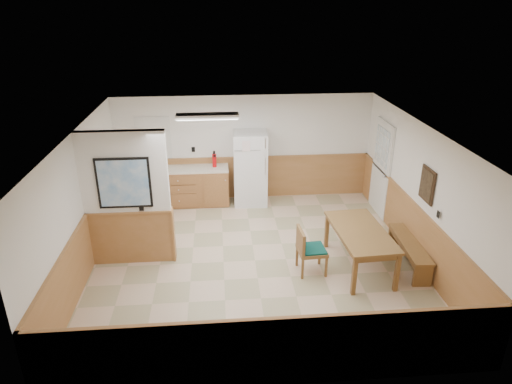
{
  "coord_description": "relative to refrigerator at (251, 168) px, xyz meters",
  "views": [
    {
      "loc": [
        -0.61,
        -7.31,
        4.54
      ],
      "look_at": [
        0.05,
        0.4,
        1.22
      ],
      "focal_mm": 32.0,
      "sensor_mm": 36.0,
      "label": 1
    }
  ],
  "objects": [
    {
      "name": "dining_chair",
      "position": [
        0.76,
        -3.07,
        -0.37
      ],
      "size": [
        0.7,
        0.51,
        0.85
      ],
      "rotation": [
        0.0,
        0.0,
        0.06
      ],
      "color": "olive",
      "rests_on": "ground"
    },
    {
      "name": "wainscot_left",
      "position": [
        -3.1,
        -2.63,
        -0.37
      ],
      "size": [
        0.04,
        6.0,
        1.0
      ],
      "primitive_type": "cube",
      "color": "#AC7445",
      "rests_on": "ground"
    },
    {
      "name": "kitchen_counter",
      "position": [
        -1.33,
        0.05,
        -0.4
      ],
      "size": [
        2.2,
        0.61,
        1.0
      ],
      "color": "#9E6438",
      "rests_on": "ground"
    },
    {
      "name": "fire_extinguisher",
      "position": [
        -0.83,
        0.09,
        0.2
      ],
      "size": [
        0.11,
        0.11,
        0.38
      ],
      "rotation": [
        0.0,
        0.0,
        -0.15
      ],
      "color": "red",
      "rests_on": "kitchen_counter"
    },
    {
      "name": "right_wall",
      "position": [
        2.88,
        -2.63,
        0.38
      ],
      "size": [
        0.02,
        6.0,
        2.5
      ],
      "primitive_type": "cube",
      "color": "white",
      "rests_on": "ground"
    },
    {
      "name": "dining_table",
      "position": [
        1.73,
        -3.0,
        -0.21
      ],
      "size": [
        0.95,
        1.75,
        0.75
      ],
      "rotation": [
        0.0,
        0.0,
        0.06
      ],
      "color": "olive",
      "rests_on": "ground"
    },
    {
      "name": "back_wall",
      "position": [
        -0.12,
        0.37,
        0.38
      ],
      "size": [
        6.0,
        0.02,
        2.5
      ],
      "primitive_type": "cube",
      "color": "white",
      "rests_on": "ground"
    },
    {
      "name": "wainscot_right",
      "position": [
        2.86,
        -2.63,
        -0.37
      ],
      "size": [
        0.04,
        6.0,
        1.0
      ],
      "primitive_type": "cube",
      "color": "#AC7445",
      "rests_on": "ground"
    },
    {
      "name": "dining_bench",
      "position": [
        2.68,
        -2.97,
        -0.52
      ],
      "size": [
        0.42,
        1.55,
        0.45
      ],
      "rotation": [
        0.0,
        0.0,
        -0.06
      ],
      "color": "olive",
      "rests_on": "ground"
    },
    {
      "name": "soap_bottle",
      "position": [
        -2.19,
        0.06,
        0.15
      ],
      "size": [
        0.08,
        0.08,
        0.24
      ],
      "primitive_type": "cylinder",
      "rotation": [
        0.0,
        0.0,
        -0.08
      ],
      "color": "#167C21",
      "rests_on": "kitchen_counter"
    },
    {
      "name": "left_wall",
      "position": [
        -3.12,
        -2.63,
        0.38
      ],
      "size": [
        0.02,
        6.0,
        2.5
      ],
      "primitive_type": "cube",
      "color": "white",
      "rests_on": "ground"
    },
    {
      "name": "partition_wall",
      "position": [
        -2.37,
        -2.43,
        0.37
      ],
      "size": [
        1.5,
        0.2,
        2.5
      ],
      "color": "white",
      "rests_on": "ground"
    },
    {
      "name": "kitchen_window",
      "position": [
        -2.22,
        0.35,
        0.68
      ],
      "size": [
        0.8,
        0.04,
        1.0
      ],
      "color": "white",
      "rests_on": "back_wall"
    },
    {
      "name": "wainscot_back",
      "position": [
        -0.12,
        0.35,
        -0.37
      ],
      "size": [
        6.0,
        0.04,
        1.0
      ],
      "primitive_type": "cube",
      "color": "#AC7445",
      "rests_on": "ground"
    },
    {
      "name": "wall_painting",
      "position": [
        2.85,
        -2.93,
        0.68
      ],
      "size": [
        0.04,
        0.5,
        0.6
      ],
      "color": "#302013",
      "rests_on": "right_wall"
    },
    {
      "name": "ground",
      "position": [
        -0.12,
        -2.63,
        -0.87
      ],
      "size": [
        6.0,
        6.0,
        0.0
      ],
      "primitive_type": "plane",
      "color": "beige",
      "rests_on": "ground"
    },
    {
      "name": "refrigerator",
      "position": [
        0.0,
        0.0,
        0.0
      ],
      "size": [
        0.8,
        0.74,
        1.73
      ],
      "rotation": [
        0.0,
        0.0,
        -0.05
      ],
      "color": "white",
      "rests_on": "ground"
    },
    {
      "name": "exterior_door",
      "position": [
        2.85,
        -0.73,
        0.19
      ],
      "size": [
        0.07,
        1.02,
        2.15
      ],
      "color": "white",
      "rests_on": "ground"
    },
    {
      "name": "ceiling",
      "position": [
        -0.12,
        -2.63,
        1.63
      ],
      "size": [
        6.0,
        6.0,
        0.02
      ],
      "primitive_type": "cube",
      "color": "white",
      "rests_on": "back_wall"
    },
    {
      "name": "fluorescent_fixture",
      "position": [
        -0.92,
        -1.33,
        1.58
      ],
      "size": [
        1.2,
        0.3,
        0.09
      ],
      "color": "white",
      "rests_on": "ceiling"
    }
  ]
}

